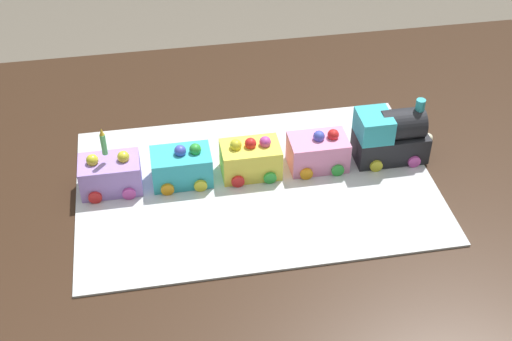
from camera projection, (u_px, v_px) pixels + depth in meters
dining_table at (260, 231)px, 1.26m from camera, size 1.40×1.00×0.74m
cake_board at (256, 185)px, 1.19m from camera, size 0.60×0.40×0.00m
cake_locomotive at (391, 136)px, 1.22m from camera, size 0.14×0.08×0.12m
cake_car_gondola_bubblegum at (318, 152)px, 1.21m from camera, size 0.10×0.08×0.07m
cake_car_tanker_lemon at (251, 159)px, 1.19m from camera, size 0.10×0.08×0.07m
cake_car_caboose_turquoise at (182, 167)px, 1.18m from camera, size 0.10×0.08×0.07m
cake_car_flatbed_lavender at (111, 174)px, 1.16m from camera, size 0.10×0.08×0.07m
birthday_candle at (103, 142)px, 1.12m from camera, size 0.01×0.01×0.05m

